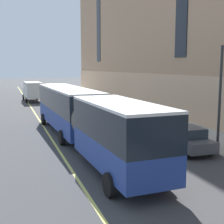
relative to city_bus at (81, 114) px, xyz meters
The scene contains 9 objects.
ground_plane 7.63m from the city_bus, 86.35° to the right, with size 260.00×260.00×0.00m, color #424244.
city_bus is the anchor object (origin of this frame).
parked_car_champagne_0 14.45m from the city_bus, 66.77° to the left, with size 2.00×4.82×1.56m.
parked_car_darkgray_2 6.93m from the city_bus, 32.16° to the right, with size 2.11×4.39×1.56m.
parked_car_champagne_3 7.13m from the city_bus, 34.50° to the left, with size 2.09×4.71×1.56m.
parked_car_green_4 22.96m from the city_bus, 75.23° to the left, with size 2.04×4.65×1.56m.
box_truck 27.84m from the city_bus, 91.93° to the left, with size 2.58×6.89×2.94m.
street_lamp 9.04m from the city_bus, 31.52° to the right, with size 0.36×1.48×6.31m.
lane_centerline 5.09m from the city_bus, 111.45° to the right, with size 0.16×140.00×0.01m, color #E0D66B.
Camera 1 is at (-5.14, -12.64, 5.22)m, focal length 50.00 mm.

